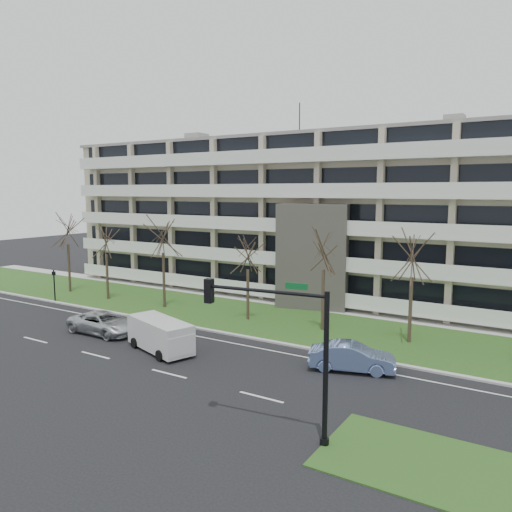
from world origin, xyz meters
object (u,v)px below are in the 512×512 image
Objects in this scene: silver_pickup at (104,323)px; blue_sedan at (352,357)px; white_van at (161,333)px; pedestrian_signal at (54,282)px; traffic_signal at (282,338)px.

blue_sedan reaches higher than silver_pickup.
white_van is at bearing -98.15° from silver_pickup.
silver_pickup is at bearing 79.96° from blue_sedan.
pedestrian_signal is at bearing -178.54° from white_van.
pedestrian_signal is (-29.38, 2.33, 1.10)m from blue_sedan.
pedestrian_signal reaches higher than blue_sedan.
traffic_signal is at bearing -26.96° from pedestrian_signal.
traffic_signal is at bearing -7.04° from white_van.
traffic_signal reaches higher than pedestrian_signal.
white_van is at bearing 87.86° from blue_sedan.
silver_pickup is 1.14× the size of blue_sedan.
white_van is 18.69m from pedestrian_signal.
white_van reaches higher than silver_pickup.
blue_sedan is at bearing -11.04° from pedestrian_signal.
silver_pickup is 19.44m from traffic_signal.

